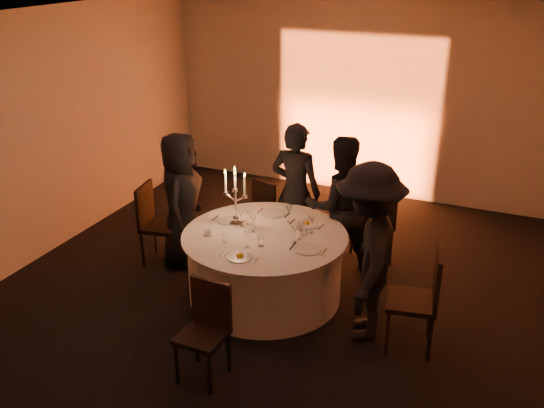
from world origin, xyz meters
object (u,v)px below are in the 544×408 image
at_px(chair_back_left, 269,207).
at_px(guest_back_right, 340,206).
at_px(chair_back_right, 375,220).
at_px(guest_back_left, 296,192).
at_px(banquet_table, 265,266).
at_px(chair_front, 206,325).
at_px(guest_right, 368,253).
at_px(coffee_cup, 208,232).
at_px(guest_left, 182,199).
at_px(chair_right, 422,294).
at_px(candelabra, 236,205).
at_px(chair_left, 155,219).

xyz_separation_m(chair_back_left, guest_back_right, (1.06, -0.37, 0.35)).
relative_size(chair_back_right, guest_back_left, 0.58).
bearing_deg(chair_back_left, banquet_table, 130.91).
xyz_separation_m(chair_back_right, chair_front, (-0.85, -2.68, -0.06)).
bearing_deg(chair_back_left, guest_right, 157.82).
xyz_separation_m(chair_back_right, coffee_cup, (-1.46, -1.51, 0.22)).
relative_size(chair_front, coffee_cup, 8.37).
height_order(guest_left, coffee_cup, guest_left).
relative_size(chair_front, guest_back_left, 0.53).
distance_m(chair_front, guest_right, 1.69).
relative_size(banquet_table, guest_left, 1.09).
bearing_deg(guest_back_right, chair_back_left, -51.34).
distance_m(guest_left, coffee_cup, 0.94).
bearing_deg(coffee_cup, guest_left, 138.59).
height_order(banquet_table, chair_right, chair_right).
bearing_deg(guest_left, chair_back_left, -57.49).
relative_size(banquet_table, coffee_cup, 16.36).
distance_m(banquet_table, candelabra, 0.75).
relative_size(guest_back_left, guest_right, 0.96).
height_order(chair_right, coffee_cup, chair_right).
bearing_deg(guest_right, guest_left, -115.65).
distance_m(chair_back_left, candelabra, 1.27).
bearing_deg(guest_left, chair_front, -160.36).
height_order(chair_right, guest_left, guest_left).
xyz_separation_m(chair_front, guest_back_left, (-0.10, 2.46, 0.36)).
xyz_separation_m(banquet_table, chair_back_right, (0.90, 1.26, 0.19)).
distance_m(guest_back_right, coffee_cup, 1.60).
bearing_deg(guest_back_left, chair_front, 94.88).
xyz_separation_m(guest_back_right, candelabra, (-0.96, -0.79, 0.16)).
height_order(guest_right, candelabra, guest_right).
bearing_deg(guest_right, guest_back_right, -162.22).
bearing_deg(guest_back_left, candelabra, 72.11).
xyz_separation_m(guest_back_right, guest_right, (0.64, -1.14, 0.06)).
distance_m(chair_back_left, guest_back_left, 0.62).
xyz_separation_m(chair_left, chair_right, (3.33, -0.52, 0.04)).
distance_m(guest_left, candelabra, 0.93).
bearing_deg(guest_back_right, guest_left, -16.23).
relative_size(banquet_table, guest_right, 0.99).
bearing_deg(chair_back_left, chair_back_right, -160.68).
distance_m(chair_left, chair_back_left, 1.49).
bearing_deg(chair_right, guest_back_right, -144.28).
xyz_separation_m(guest_left, guest_back_left, (1.22, 0.66, 0.04)).
height_order(banquet_table, chair_front, chair_front).
distance_m(chair_right, chair_front, 2.05).
bearing_deg(guest_left, chair_back_right, -84.45).
bearing_deg(banquet_table, chair_left, 171.32).
relative_size(chair_back_left, guest_back_left, 0.51).
bearing_deg(chair_front, coffee_cup, 119.30).
bearing_deg(candelabra, coffee_cup, -114.46).
bearing_deg(guest_left, candelabra, -124.00).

